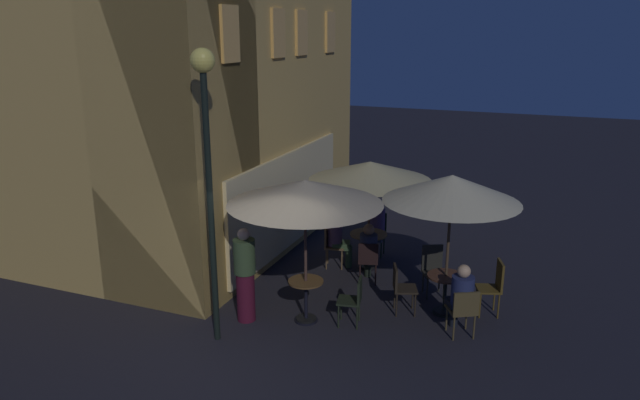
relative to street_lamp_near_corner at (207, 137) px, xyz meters
name	(u,v)px	position (x,y,z in m)	size (l,w,h in m)	color
ground_plane	(236,368)	(-0.64, -0.71, -3.34)	(60.00, 60.00, 0.00)	#232229
cafe_building	(165,93)	(2.98, 2.86, 0.24)	(7.65, 7.40, 7.18)	tan
street_lamp_near_corner	(207,137)	(0.00, 0.00, 0.00)	(0.36, 0.36, 4.62)	black
cafe_table_0	(368,242)	(3.75, -1.41, -2.77)	(0.78, 0.78, 0.77)	black
cafe_table_1	(445,287)	(2.28, -3.28, -2.84)	(0.66, 0.66, 0.73)	black
cafe_table_2	(306,294)	(1.10, -1.11, -2.85)	(0.60, 0.60, 0.76)	black
patio_umbrella_0	(370,171)	(3.75, -1.41, -1.24)	(2.51, 2.51, 2.30)	black
patio_umbrella_1	(452,189)	(2.28, -3.28, -1.05)	(2.33, 2.33, 2.54)	black
patio_umbrella_2	(305,193)	(1.10, -1.11, -1.03)	(2.58, 2.58, 2.52)	black
cafe_chair_0	(377,230)	(4.60, -1.34, -2.79)	(0.41, 0.41, 0.95)	black
cafe_chair_1	(331,243)	(3.53, -0.64, -2.81)	(0.50, 0.50, 0.88)	brown
cafe_chair_2	(368,259)	(2.96, -1.64, -2.80)	(0.48, 0.48, 0.88)	black
cafe_chair_3	(433,266)	(3.01, -2.91, -2.79)	(0.53, 0.53, 0.96)	black
cafe_chair_4	(401,285)	(2.00, -2.54, -2.81)	(0.52, 0.52, 0.88)	black
cafe_chair_5	(463,308)	(1.52, -3.70, -2.82)	(0.58, 0.58, 0.85)	#4C3F23
cafe_chair_6	(494,283)	(2.55, -4.08, -2.75)	(0.50, 0.50, 1.00)	#554118
cafe_chair_7	(354,297)	(1.27, -1.92, -2.83)	(0.46, 0.46, 0.84)	black
patron_seated_0	(376,224)	(4.47, -1.35, -2.61)	(0.55, 0.39, 1.30)	#2B3450
patron_seated_1	(338,236)	(3.57, -0.78, -2.66)	(0.40, 0.52, 1.21)	#354D2F
patron_seated_2	(368,249)	(3.09, -1.61, -2.64)	(0.53, 0.44, 1.23)	black
patron_seated_3	(461,294)	(1.64, -3.64, -2.64)	(0.55, 0.50, 1.24)	black
patron_standing_4	(245,275)	(0.76, -0.13, -2.51)	(0.37, 0.37, 1.68)	#491123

